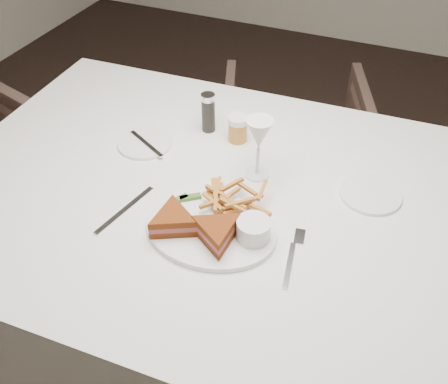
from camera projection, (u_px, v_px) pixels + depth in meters
ground at (297, 321)px, 1.88m from camera, size 5.00×5.00×0.00m
table at (230, 284)px, 1.55m from camera, size 1.62×1.11×0.75m
chair_far at (293, 141)px, 2.21m from camera, size 0.77×0.75×0.63m
table_setting at (225, 195)px, 1.24m from camera, size 0.81×0.60×0.18m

